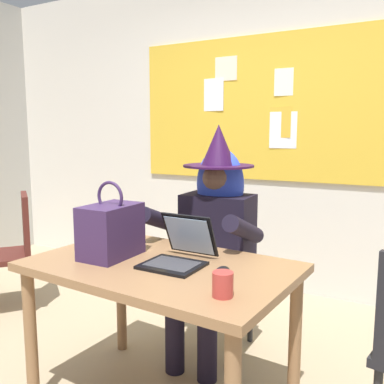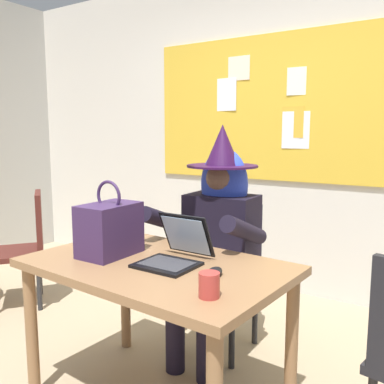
# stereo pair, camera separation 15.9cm
# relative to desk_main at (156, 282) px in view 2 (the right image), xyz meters

# --- Properties ---
(wall_back_bulletin) EXTENTS (5.99, 2.05, 2.74)m
(wall_back_bulletin) POSITION_rel_desk_main_xyz_m (-0.08, 1.86, 0.74)
(wall_back_bulletin) COLOR silver
(wall_back_bulletin) RESTS_ON ground
(desk_main) EXTENTS (1.28, 0.86, 0.74)m
(desk_main) POSITION_rel_desk_main_xyz_m (0.00, 0.00, 0.00)
(desk_main) COLOR #8E6642
(desk_main) RESTS_ON ground
(chair_at_desk) EXTENTS (0.43, 0.43, 0.91)m
(chair_at_desk) POSITION_rel_desk_main_xyz_m (-0.03, 0.75, -0.13)
(chair_at_desk) COLOR #2D3347
(chair_at_desk) RESTS_ON ground
(person_costumed) EXTENTS (0.61, 0.69, 1.40)m
(person_costumed) POSITION_rel_desk_main_xyz_m (-0.02, 0.62, 0.15)
(person_costumed) COLOR black
(person_costumed) RESTS_ON ground
(laptop) EXTENTS (0.27, 0.33, 0.22)m
(laptop) POSITION_rel_desk_main_xyz_m (0.08, 0.04, 0.15)
(laptop) COLOR black
(laptop) RESTS_ON desk_main
(computer_mouse) EXTENTS (0.08, 0.11, 0.03)m
(computer_mouse) POSITION_rel_desk_main_xyz_m (0.33, -0.01, 0.11)
(computer_mouse) COLOR black
(computer_mouse) RESTS_ON desk_main
(handbag) EXTENTS (0.20, 0.30, 0.38)m
(handbag) POSITION_rel_desk_main_xyz_m (-0.27, -0.03, 0.23)
(handbag) COLOR #38234C
(handbag) RESTS_ON desk_main
(coffee_mug) EXTENTS (0.08, 0.08, 0.09)m
(coffee_mug) POSITION_rel_desk_main_xyz_m (0.43, -0.23, 0.15)
(coffee_mug) COLOR #B23833
(coffee_mug) RESTS_ON desk_main
(chair_spare_by_window) EXTENTS (0.59, 0.59, 0.89)m
(chair_spare_by_window) POSITION_rel_desk_main_xyz_m (-1.64, 0.45, -0.15)
(chair_spare_by_window) COLOR #4C1E19
(chair_spare_by_window) RESTS_ON ground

